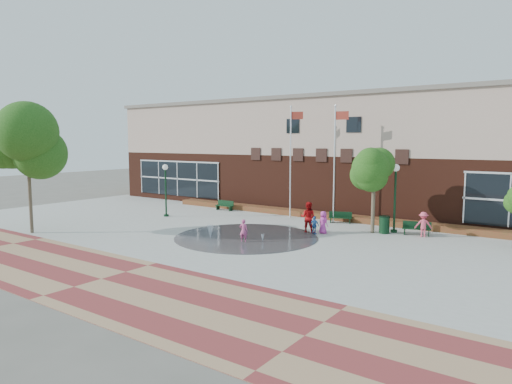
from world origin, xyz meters
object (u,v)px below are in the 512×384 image
Objects in this scene: flagpole_right at (335,157)px; child_splash at (244,231)px; bench_left at (224,207)px; tree_big_left at (27,147)px; flagpole_left at (291,156)px; trash_can at (384,225)px.

child_splash is (-1.42, -8.61, -3.87)m from flagpole_right.
tree_big_left reaches higher than bench_left.
flagpole_right reaches higher than child_splash.
flagpole_left is 3.51m from flagpole_right.
bench_left is 0.22× the size of tree_big_left.
child_splash is at bearing -46.17° from bench_left.
tree_big_left is (-3.88, -13.97, 5.03)m from bench_left.
bench_left is 1.23× the size of child_splash.
child_splash reaches higher than trash_can.
flagpole_right is 6.19× the size of child_splash.
flagpole_left reaches higher than tree_big_left.
trash_can is (4.19, -1.72, -3.97)m from flagpole_right.
child_splash is at bearing -110.46° from flagpole_right.
flagpole_right is 1.09× the size of tree_big_left.
flagpole_right is at bearing -23.62° from flagpole_left.
flagpole_left is 7.47× the size of trash_can.
bench_left is at bearing -62.47° from child_splash.
bench_left is at bearing 173.44° from trash_can.
flagpole_left reaches higher than bench_left.
flagpole_left is 17.34m from tree_big_left.
trash_can is 8.87m from child_splash.
flagpole_right reaches higher than tree_big_left.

